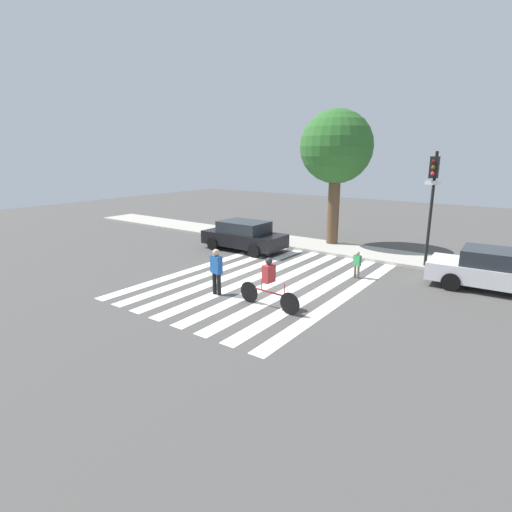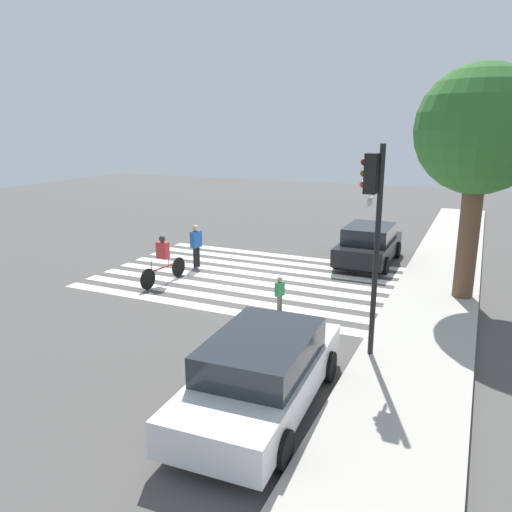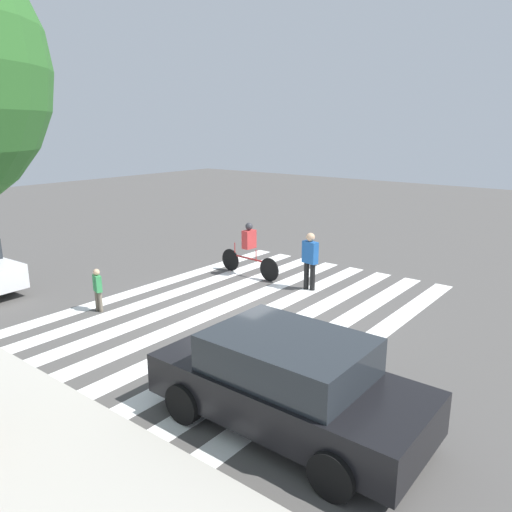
# 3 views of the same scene
# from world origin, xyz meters

# --- Properties ---
(ground_plane) EXTENTS (60.00, 60.00, 0.00)m
(ground_plane) POSITION_xyz_m (0.00, 0.00, 0.00)
(ground_plane) COLOR #4C4947
(sidewalk_curb) EXTENTS (36.00, 2.50, 0.14)m
(sidewalk_curb) POSITION_xyz_m (0.00, 6.25, 0.07)
(sidewalk_curb) COLOR #ADA89E
(sidewalk_curb) RESTS_ON ground_plane
(crosswalk_stripes) EXTENTS (6.96, 10.00, 0.01)m
(crosswalk_stripes) POSITION_xyz_m (-0.00, 0.00, 0.00)
(crosswalk_stripes) COLOR white
(crosswalk_stripes) RESTS_ON ground_plane
(traffic_light) EXTENTS (0.60, 0.50, 4.81)m
(traffic_light) POSITION_xyz_m (4.57, 5.19, 3.37)
(traffic_light) COLOR black
(traffic_light) RESTS_ON ground_plane
(street_tree) EXTENTS (3.63, 3.63, 6.87)m
(street_tree) POSITION_xyz_m (-0.53, 7.02, 4.97)
(street_tree) COLOR brown
(street_tree) RESTS_ON ground_plane
(pedestrian_adult_tall_backpack) EXTENTS (0.48, 0.29, 1.61)m
(pedestrian_adult_tall_backpack) POSITION_xyz_m (-0.40, -2.27, 0.91)
(pedestrian_adult_tall_backpack) COLOR black
(pedestrian_adult_tall_backpack) RESTS_ON ground_plane
(pedestrian_child_with_backpack) EXTENTS (0.33, 0.22, 1.08)m
(pedestrian_child_with_backpack) POSITION_xyz_m (2.75, 2.35, 0.61)
(pedestrian_child_with_backpack) COLOR #6B6051
(pedestrian_child_with_backpack) RESTS_ON ground_plane
(cyclist_far_lane) EXTENTS (2.31, 0.42, 1.64)m
(cyclist_far_lane) POSITION_xyz_m (1.75, -2.27, 0.87)
(cyclist_far_lane) COLOR black
(cyclist_far_lane) RESTS_ON ground_plane
(car_parked_silver_sedan) EXTENTS (4.20, 1.99, 1.47)m
(car_parked_silver_sedan) POSITION_xyz_m (-3.66, 3.47, 0.75)
(car_parked_silver_sedan) COLOR black
(car_parked_silver_sedan) RESTS_ON ground_plane
(car_parked_dark_suv) EXTENTS (4.86, 2.19, 1.46)m
(car_parked_dark_suv) POSITION_xyz_m (7.45, 3.89, 0.75)
(car_parked_dark_suv) COLOR silver
(car_parked_dark_suv) RESTS_ON ground_plane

